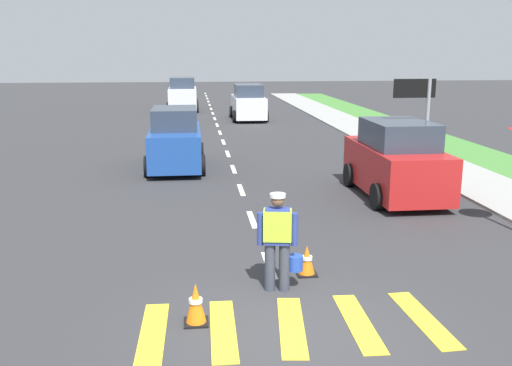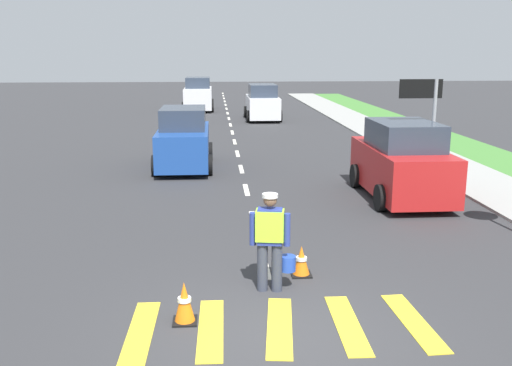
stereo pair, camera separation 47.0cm
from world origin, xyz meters
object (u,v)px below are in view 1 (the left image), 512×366
(road_worker, at_px, (279,237))
(traffic_cone_near, at_px, (196,304))
(car_oncoming_third, at_px, (183,95))
(car_oncoming_lead, at_px, (175,141))
(traffic_cone_far, at_px, (307,260))
(car_parked_curbside, at_px, (396,162))
(lane_direction_sign, at_px, (419,109))
(car_outgoing_far, at_px, (248,103))

(road_worker, relative_size, traffic_cone_near, 2.65)
(car_oncoming_third, bearing_deg, car_oncoming_lead, -90.04)
(road_worker, xyz_separation_m, car_oncoming_third, (-1.93, 30.12, 0.10))
(traffic_cone_far, relative_size, car_parked_curbside, 0.13)
(lane_direction_sign, xyz_separation_m, traffic_cone_near, (-6.10, -7.02, -2.10))
(traffic_cone_far, bearing_deg, car_oncoming_lead, 104.41)
(traffic_cone_far, relative_size, car_outgoing_far, 0.13)
(road_worker, height_order, traffic_cone_far, road_worker)
(lane_direction_sign, distance_m, car_outgoing_far, 18.74)
(traffic_cone_far, bearing_deg, car_parked_curbside, 56.35)
(traffic_cone_near, distance_m, traffic_cone_far, 2.60)
(road_worker, relative_size, car_oncoming_lead, 0.41)
(lane_direction_sign, height_order, car_oncoming_third, lane_direction_sign)
(lane_direction_sign, xyz_separation_m, car_oncoming_lead, (-6.66, 4.57, -1.45))
(road_worker, distance_m, traffic_cone_far, 1.08)
(car_parked_curbside, bearing_deg, lane_direction_sign, 2.24)
(car_oncoming_lead, xyz_separation_m, car_parked_curbside, (6.09, -4.59, 0.02))
(road_worker, relative_size, lane_direction_sign, 0.52)
(lane_direction_sign, bearing_deg, car_oncoming_third, 105.38)
(car_oncoming_lead, height_order, car_oncoming_third, car_oncoming_third)
(lane_direction_sign, distance_m, traffic_cone_far, 7.07)
(traffic_cone_far, bearing_deg, lane_direction_sign, 52.42)
(car_parked_curbside, bearing_deg, car_oncoming_lead, 142.97)
(traffic_cone_near, xyz_separation_m, traffic_cone_far, (1.99, 1.68, -0.04))
(car_outgoing_far, bearing_deg, car_oncoming_lead, -105.60)
(car_oncoming_lead, relative_size, car_parked_curbside, 0.97)
(traffic_cone_near, distance_m, car_oncoming_lead, 11.62)
(lane_direction_sign, xyz_separation_m, traffic_cone_far, (-4.11, -5.34, -2.14))
(car_parked_curbside, relative_size, car_outgoing_far, 1.00)
(traffic_cone_far, bearing_deg, car_oncoming_third, 94.91)
(traffic_cone_far, xyz_separation_m, car_oncoming_third, (-2.53, 29.51, 0.76))
(car_oncoming_lead, bearing_deg, car_oncoming_third, 89.96)
(lane_direction_sign, distance_m, car_oncoming_lead, 8.21)
(lane_direction_sign, relative_size, car_oncoming_third, 0.76)
(road_worker, height_order, lane_direction_sign, lane_direction_sign)
(car_outgoing_far, bearing_deg, car_oncoming_third, 124.20)
(lane_direction_sign, bearing_deg, car_oncoming_lead, 145.54)
(road_worker, distance_m, car_oncoming_lead, 10.70)
(traffic_cone_near, height_order, car_outgoing_far, car_outgoing_far)
(traffic_cone_far, xyz_separation_m, car_outgoing_far, (1.33, 23.82, 0.69))
(car_outgoing_far, bearing_deg, traffic_cone_far, -93.20)
(traffic_cone_near, height_order, car_oncoming_lead, car_oncoming_lead)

